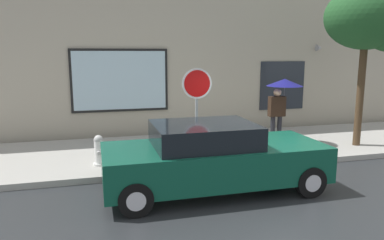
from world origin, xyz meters
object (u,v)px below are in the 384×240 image
(pedestrian_with_umbrella, at_px, (282,91))
(stop_sign, at_px, (197,96))
(parked_car, at_px, (213,158))
(fire_hydrant, at_px, (99,151))
(street_tree, at_px, (371,20))

(pedestrian_with_umbrella, height_order, stop_sign, stop_sign)
(pedestrian_with_umbrella, bearing_deg, parked_car, -137.85)
(pedestrian_with_umbrella, relative_size, stop_sign, 0.83)
(parked_car, distance_m, pedestrian_with_umbrella, 4.34)
(parked_car, xyz_separation_m, fire_hydrant, (-2.30, 1.97, -0.20))
(fire_hydrant, relative_size, street_tree, 0.16)
(parked_car, height_order, street_tree, street_tree)
(pedestrian_with_umbrella, xyz_separation_m, stop_sign, (-3.02, -1.20, 0.07))
(parked_car, bearing_deg, stop_sign, 86.07)
(parked_car, height_order, fire_hydrant, parked_car)
(fire_hydrant, xyz_separation_m, street_tree, (7.69, 0.03, 3.30))
(parked_car, bearing_deg, fire_hydrant, 139.44)
(street_tree, bearing_deg, fire_hydrant, -179.79)
(pedestrian_with_umbrella, bearing_deg, street_tree, -20.19)
(stop_sign, bearing_deg, street_tree, 4.04)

